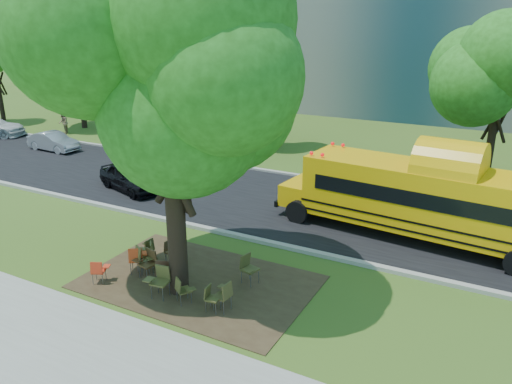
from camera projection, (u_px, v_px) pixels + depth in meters
The scene contains 31 objects.
ground at pixel (182, 268), 16.39m from camera, with size 160.00×160.00×0.00m, color #37561A.
sidewalk at pixel (60, 352), 12.22m from camera, with size 60.00×4.00×0.04m, color gray.
dirt_patch at pixel (198, 282), 15.52m from camera, with size 7.00×4.50×0.03m, color #382819.
asphalt_road at pixel (275, 203), 22.22m from camera, with size 80.00×8.00×0.04m, color black.
kerb_near at pixel (229, 234), 18.87m from camera, with size 80.00×0.25×0.14m, color gray.
kerb_far at pixel (310, 177), 25.62m from camera, with size 80.00×0.25×0.14m, color gray.
building_left at pixel (122, 1), 63.40m from camera, with size 26.00×14.00×20.00m, color slate.
bg_tree_0 at pixel (146, 73), 31.08m from camera, with size 5.20×5.20×7.18m.
bg_tree_1 at pixel (76, 54), 36.05m from camera, with size 6.00×6.00×8.40m.
bg_tree_2 at pixel (267, 81), 30.58m from camera, with size 4.80×4.80×6.62m.
bg_tree_3 at pixel (500, 82), 22.85m from camera, with size 5.60×5.60×7.84m.
main_tree at pixel (169, 91), 13.04m from camera, with size 7.20×7.20×9.57m.
school_bus at pixel (442, 202), 17.72m from camera, with size 11.60×3.60×2.79m.
chair_0 at pixel (99, 270), 15.28m from camera, with size 0.53×0.63×0.79m.
chair_1 at pixel (143, 257), 15.82m from camera, with size 0.82×0.64×0.97m.
chair_2 at pixel (137, 257), 15.86m from camera, with size 0.63×0.79×0.94m.
chair_3 at pixel (148, 261), 15.62m from camera, with size 0.71×0.56×0.95m.
chair_4 at pixel (182, 288), 14.17m from camera, with size 0.69×0.55×0.82m.
chair_5 at pixel (160, 279), 14.52m from camera, with size 0.65×0.65×0.97m.
chair_6 at pixel (224, 293), 13.82m from camera, with size 0.53×0.62×0.90m.
chair_7 at pixel (211, 296), 13.81m from camera, with size 0.51×0.52×0.78m.
chair_8 at pixel (147, 248), 16.62m from camera, with size 0.51×0.58×0.87m.
chair_9 at pixel (148, 252), 16.33m from camera, with size 0.73×0.58×0.86m.
chair_10 at pixel (171, 250), 16.57m from camera, with size 0.48×0.58×0.82m.
chair_11 at pixel (165, 270), 15.12m from camera, with size 0.62×0.72×0.91m.
chair_12 at pixel (248, 266), 15.25m from camera, with size 0.57×0.72×0.96m.
black_car at pixel (131, 177), 23.69m from camera, with size 1.55×3.86×1.31m, color black.
bg_car_silver at pixel (53, 142), 30.94m from camera, with size 1.24×3.54×1.17m, color #96969B.
bg_car_red at pixel (158, 161), 26.73m from camera, with size 1.97×4.28×1.19m, color #601011.
pedestrian_a at pixel (131, 125), 34.27m from camera, with size 0.64×0.42×1.76m, color navy.
pedestrian_b at pixel (63, 122), 35.43m from camera, with size 0.81×0.63×1.66m, color #82674E.
Camera 1 is at (9.08, -11.78, 7.73)m, focal length 35.00 mm.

